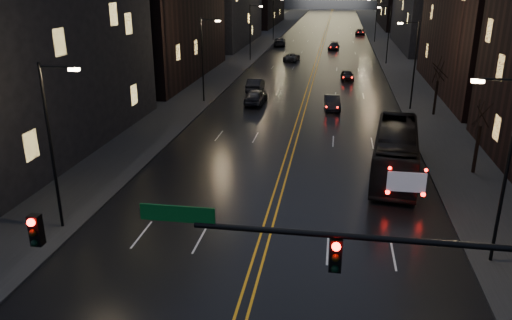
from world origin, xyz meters
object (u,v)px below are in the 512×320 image
at_px(receding_car_a, 332,103).
at_px(bus, 396,151).
at_px(oncoming_car_a, 256,97).
at_px(traffic_signal, 424,278).
at_px(oncoming_car_b, 255,85).

bearing_deg(receding_car_a, bus, -80.12).
bearing_deg(receding_car_a, oncoming_car_a, 168.36).
height_order(traffic_signal, oncoming_car_a, traffic_signal).
xyz_separation_m(bus, oncoming_car_a, (-12.80, 18.86, -0.81)).
bearing_deg(oncoming_car_b, bus, 117.87).
distance_m(bus, oncoming_car_a, 22.81).
distance_m(traffic_signal, oncoming_car_a, 41.87).
bearing_deg(bus, traffic_signal, -87.71).
bearing_deg(oncoming_car_a, bus, 126.41).
distance_m(oncoming_car_a, oncoming_car_b, 6.60).
relative_size(traffic_signal, bus, 1.47).
xyz_separation_m(traffic_signal, bus, (1.67, 21.28, -3.47)).
relative_size(oncoming_car_a, oncoming_car_b, 1.00).
height_order(oncoming_car_b, receding_car_a, oncoming_car_b).
relative_size(traffic_signal, oncoming_car_b, 3.56).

